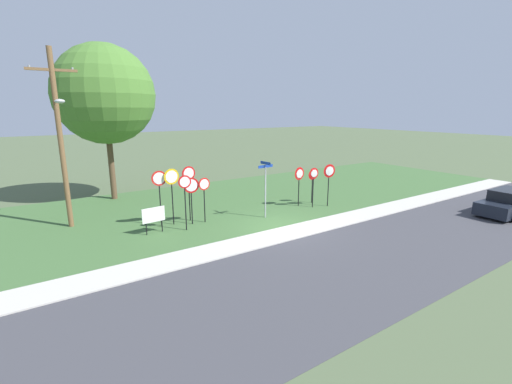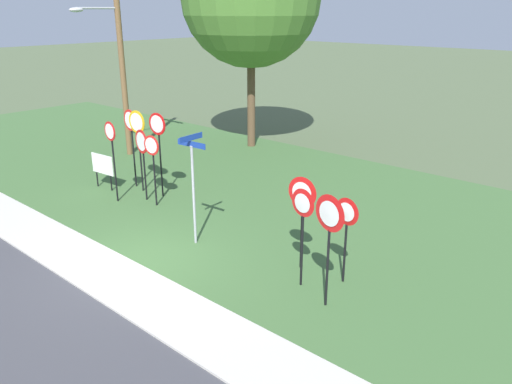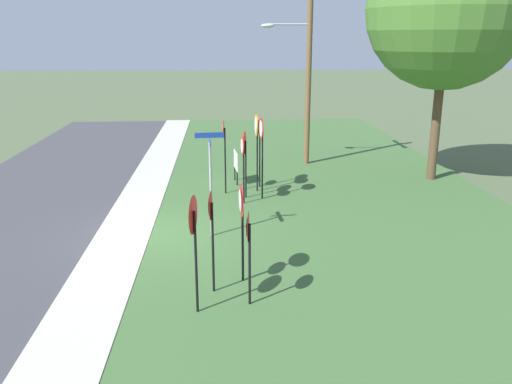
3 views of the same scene
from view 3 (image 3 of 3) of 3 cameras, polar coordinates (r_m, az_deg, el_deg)
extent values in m
plane|color=#4C5B3D|center=(15.90, -11.26, -4.56)|extent=(160.00, 160.00, 0.00)
cube|color=#BCB7AD|center=(16.01, -14.12, -4.48)|extent=(44.00, 1.60, 0.06)
cube|color=#3D6033|center=(16.22, 10.29, -4.00)|extent=(44.00, 12.00, 0.04)
cylinder|color=black|center=(20.10, 0.40, 3.98)|extent=(0.06, 0.06, 2.48)
cylinder|color=red|center=(19.88, 0.29, 7.32)|extent=(0.74, 0.08, 0.74)
cylinder|color=white|center=(19.88, 0.24, 7.32)|extent=(0.58, 0.05, 0.58)
cylinder|color=black|center=(18.60, 0.69, 3.11)|extent=(0.06, 0.06, 2.57)
cylinder|color=red|center=(18.35, 0.57, 6.84)|extent=(0.73, 0.10, 0.73)
cylinder|color=white|center=(18.35, 0.52, 6.84)|extent=(0.57, 0.06, 0.57)
cylinder|color=black|center=(19.30, -3.34, 3.36)|extent=(0.06, 0.06, 2.43)
cylinder|color=red|center=(19.07, -3.52, 6.78)|extent=(0.62, 0.06, 0.62)
cylinder|color=white|center=(19.07, -3.57, 6.78)|extent=(0.48, 0.04, 0.49)
cylinder|color=black|center=(19.52, 0.13, 3.68)|extent=(0.06, 0.06, 2.52)
cylinder|color=gold|center=(19.29, 0.01, 7.16)|extent=(0.78, 0.07, 0.78)
cylinder|color=white|center=(19.29, -0.04, 7.16)|extent=(0.61, 0.04, 0.61)
cylinder|color=black|center=(18.75, -1.11, 2.43)|extent=(0.06, 0.06, 2.07)
cylinder|color=red|center=(18.54, -1.25, 5.36)|extent=(0.78, 0.16, 0.78)
cylinder|color=white|center=(18.54, -1.30, 5.36)|extent=(0.60, 0.11, 0.61)
cylinder|color=black|center=(18.11, -1.33, 1.92)|extent=(0.06, 0.06, 2.07)
cylinder|color=red|center=(17.89, -1.49, 4.98)|extent=(0.64, 0.09, 0.64)
cylinder|color=white|center=(17.89, -1.54, 4.98)|extent=(0.50, 0.06, 0.50)
cylinder|color=black|center=(11.30, -0.69, -7.84)|extent=(0.06, 0.06, 1.84)
cone|color=red|center=(10.98, -0.92, -3.76)|extent=(0.65, 0.11, 0.65)
cone|color=white|center=(10.98, -1.03, -3.76)|extent=(0.44, 0.07, 0.44)
cylinder|color=black|center=(10.99, -6.49, -7.57)|extent=(0.06, 0.06, 2.23)
cone|color=red|center=(10.62, -6.88, -2.46)|extent=(0.79, 0.17, 0.80)
cone|color=silver|center=(10.62, -6.99, -2.46)|extent=(0.54, 0.11, 0.54)
cylinder|color=black|center=(11.84, -4.67, -6.02)|extent=(0.06, 0.06, 2.11)
cone|color=red|center=(11.50, -4.98, -1.45)|extent=(0.65, 0.09, 0.65)
cone|color=silver|center=(11.50, -5.09, -1.45)|extent=(0.44, 0.06, 0.44)
cylinder|color=black|center=(12.34, -1.45, -5.16)|extent=(0.06, 0.06, 2.06)
cone|color=red|center=(12.02, -1.67, -0.94)|extent=(0.77, 0.10, 0.77)
cone|color=silver|center=(12.02, -1.77, -0.94)|extent=(0.52, 0.06, 0.52)
cylinder|color=#9EA0A8|center=(15.06, -4.89, 0.12)|extent=(0.07, 0.07, 2.71)
cylinder|color=#9EA0A8|center=(14.74, -5.02, 5.24)|extent=(0.09, 0.09, 0.03)
cube|color=navy|center=(14.73, -5.02, 5.47)|extent=(0.96, 0.09, 0.15)
cube|color=navy|center=(14.70, -5.04, 6.12)|extent=(0.08, 0.82, 0.15)
cylinder|color=brown|center=(23.71, 5.71, 13.07)|extent=(0.24, 0.24, 8.43)
cylinder|color=#9EA0A8|center=(23.55, 3.55, 17.61)|extent=(0.08, 1.82, 0.08)
ellipsoid|color=#B7B7BC|center=(23.45, 1.24, 17.49)|extent=(0.40, 0.56, 0.18)
cylinder|color=black|center=(21.28, -2.30, 2.00)|extent=(0.05, 0.05, 0.55)
cylinder|color=black|center=(20.54, -2.04, 1.48)|extent=(0.05, 0.05, 0.55)
cube|color=white|center=(20.76, -2.19, 3.41)|extent=(1.10, 0.13, 0.70)
cylinder|color=brown|center=(22.20, 18.90, 7.68)|extent=(0.36, 0.36, 5.06)
sphere|color=#47752D|center=(22.02, 19.91, 18.09)|extent=(6.02, 6.02, 6.02)
camera|label=1|loc=(29.12, -36.07, 13.60)|focal=24.52mm
camera|label=2|loc=(9.99, -65.91, 9.72)|focal=35.48mm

